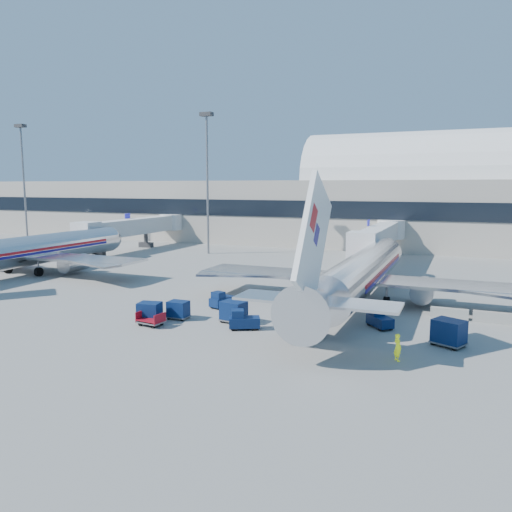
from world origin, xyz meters
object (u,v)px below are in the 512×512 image
at_px(tug_left, 221,300).
at_px(ramp_worker, 398,347).
at_px(jetbridge_near, 380,236).
at_px(mast_far_west, 23,166).
at_px(barrier_near, 449,313).
at_px(airliner_mid, 28,251).
at_px(cart_solo_far, 449,332).
at_px(cart_train_a, 234,311).
at_px(cart_train_c, 150,312).
at_px(cart_solo_near, 294,325).
at_px(barrier_mid, 493,317).
at_px(cart_open_red, 151,321).
at_px(airliner_main, 361,273).
at_px(tug_lead, 243,320).
at_px(mast_west, 207,162).
at_px(jetbridge_mid, 138,227).
at_px(cart_train_b, 178,309).
at_px(tug_right, 379,319).

distance_m(tug_left, ramp_worker, 18.65).
bearing_deg(jetbridge_near, ramp_worker, -79.36).
bearing_deg(mast_far_west, barrier_near, -19.75).
height_order(airliner_mid, cart_solo_far, airliner_mid).
distance_m(cart_train_a, ramp_worker, 14.09).
relative_size(cart_train_c, cart_solo_near, 0.91).
relative_size(barrier_mid, cart_open_red, 1.37).
relative_size(airliner_main, tug_left, 14.51).
distance_m(barrier_near, tug_lead, 17.53).
distance_m(mast_far_west, mast_west, 40.00).
bearing_deg(cart_solo_far, barrier_near, 116.80).
xyz_separation_m(mast_far_west, tug_left, (58.56, -31.95, -14.10)).
xyz_separation_m(airliner_main, mast_west, (-30.00, 25.49, 11.87)).
distance_m(jetbridge_mid, cart_solo_far, 64.12).
distance_m(tug_lead, cart_open_red, 7.43).
height_order(jetbridge_near, cart_solo_far, jetbridge_near).
xyz_separation_m(jetbridge_near, cart_train_c, (-12.15, -39.51, -3.05)).
height_order(airliner_mid, jetbridge_near, airliner_mid).
height_order(airliner_main, mast_far_west, mast_far_west).
distance_m(barrier_near, cart_train_c, 24.97).
relative_size(jetbridge_near, cart_train_c, 13.22).
bearing_deg(cart_train_b, barrier_mid, 18.78).
bearing_deg(airliner_main, tug_left, -150.58).
xyz_separation_m(jetbridge_near, cart_solo_near, (0.02, -38.69, -3.03)).
relative_size(tug_left, ramp_worker, 1.44).
xyz_separation_m(jetbridge_mid, cart_train_c, (29.85, -39.51, -3.05)).
xyz_separation_m(barrier_near, tug_lead, (-14.70, -9.55, 0.26)).
bearing_deg(cart_solo_near, mast_west, 145.02).
distance_m(mast_far_west, tug_left, 68.18).
bearing_deg(jetbridge_near, cart_solo_far, -73.83).
relative_size(airliner_mid, cart_train_a, 16.70).
height_order(jetbridge_near, jetbridge_mid, same).
xyz_separation_m(cart_solo_near, cart_open_red, (-11.47, -1.66, -0.51)).
xyz_separation_m(barrier_near, tug_left, (-19.44, -3.95, 0.24)).
distance_m(cart_train_b, cart_train_c, 2.42).
bearing_deg(cart_open_red, barrier_near, 35.07).
xyz_separation_m(cart_solo_near, ramp_worker, (7.68, -2.29, -0.01)).
distance_m(airliner_main, tug_lead, 13.97).
xyz_separation_m(tug_lead, cart_train_b, (-6.25, 0.65, 0.10)).
xyz_separation_m(tug_right, cart_solo_near, (-5.38, -4.96, 0.21)).
relative_size(tug_lead, cart_train_a, 1.19).
bearing_deg(mast_west, jetbridge_near, 1.68).
height_order(jetbridge_mid, barrier_mid, jetbridge_mid).
xyz_separation_m(jetbridge_mid, cart_train_a, (36.21, -36.91, -2.99)).
height_order(jetbridge_near, cart_solo_near, jetbridge_near).
relative_size(mast_west, cart_train_a, 10.13).
bearing_deg(cart_train_a, cart_solo_near, -7.15).
bearing_deg(barrier_mid, jetbridge_mid, 152.65).
relative_size(jetbridge_mid, cart_solo_near, 12.09).
height_order(cart_train_c, cart_open_red, cart_train_c).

